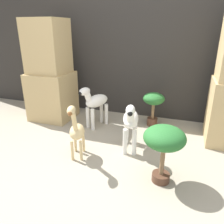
{
  "coord_description": "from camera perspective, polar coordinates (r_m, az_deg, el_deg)",
  "views": [
    {
      "loc": [
        0.61,
        -1.46,
        1.28
      ],
      "look_at": [
        -0.18,
        0.88,
        0.32
      ],
      "focal_mm": 35.0,
      "sensor_mm": 36.0,
      "label": 1
    }
  ],
  "objects": [
    {
      "name": "potted_palm_front",
      "position": [
        3.0,
        10.8,
        2.53
      ],
      "size": [
        0.29,
        0.29,
        0.47
      ],
      "color": "#513323",
      "rests_on": "ground_plane"
    },
    {
      "name": "wall_back",
      "position": [
        3.24,
        8.17,
        17.84
      ],
      "size": [
        6.4,
        0.08,
        2.2
      ],
      "color": "#2D2B28",
      "rests_on": "ground_plane"
    },
    {
      "name": "ground_plane",
      "position": [
        2.03,
        -3.23,
        -17.78
      ],
      "size": [
        14.0,
        14.0,
        0.0
      ],
      "primitive_type": "plane",
      "color": "#9E937F"
    },
    {
      "name": "giraffe_figurine",
      "position": [
        2.23,
        -9.3,
        -4.66
      ],
      "size": [
        0.22,
        0.4,
        0.63
      ],
      "color": "#E0C184",
      "rests_on": "ground_plane"
    },
    {
      "name": "potted_palm_back",
      "position": [
        1.87,
        13.48,
        -7.39
      ],
      "size": [
        0.35,
        0.35,
        0.53
      ],
      "color": "#513323",
      "rests_on": "ground_plane"
    },
    {
      "name": "zebra_left",
      "position": [
        2.91,
        -4.44,
        2.48
      ],
      "size": [
        0.31,
        0.48,
        0.58
      ],
      "color": "white",
      "rests_on": "ground_plane"
    },
    {
      "name": "zebra_right",
      "position": [
        2.34,
        4.89,
        -2.39
      ],
      "size": [
        0.23,
        0.49,
        0.58
      ],
      "color": "white",
      "rests_on": "ground_plane"
    },
    {
      "name": "rock_pillar_left",
      "position": [
        3.26,
        -15.82,
        9.32
      ],
      "size": [
        0.58,
        0.53,
        1.4
      ],
      "color": "tan",
      "rests_on": "ground_plane"
    }
  ]
}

